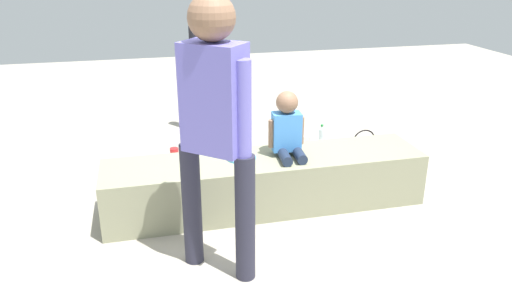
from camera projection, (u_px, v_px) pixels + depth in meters
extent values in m
plane|color=#A49C8E|center=(265.00, 206.00, 3.75)|extent=(12.00, 12.00, 0.00)
cube|color=gray|center=(266.00, 182.00, 3.68)|extent=(2.37, 0.52, 0.40)
cylinder|color=#1F2B42|center=(284.00, 156.00, 3.55)|extent=(0.10, 0.25, 0.08)
cylinder|color=#1F2B42|center=(299.00, 154.00, 3.58)|extent=(0.10, 0.25, 0.08)
cube|color=#448EE0|center=(286.00, 131.00, 3.61)|extent=(0.22, 0.15, 0.28)
sphere|color=#8C664C|center=(287.00, 102.00, 3.53)|extent=(0.16, 0.16, 0.16)
cylinder|color=#8C664C|center=(272.00, 134.00, 3.58)|extent=(0.05, 0.05, 0.21)
cylinder|color=#8C664C|center=(301.00, 130.00, 3.65)|extent=(0.05, 0.05, 0.21)
cylinder|color=#282738|center=(245.00, 219.00, 2.79)|extent=(0.12, 0.12, 0.78)
cylinder|color=#282738|center=(192.00, 205.00, 2.95)|extent=(0.12, 0.12, 0.78)
cube|color=#6C65C6|center=(214.00, 98.00, 2.62)|extent=(0.38, 0.37, 0.60)
sphere|color=#8C664C|center=(212.00, 17.00, 2.47)|extent=(0.25, 0.25, 0.25)
cylinder|color=#6C65C6|center=(243.00, 113.00, 2.57)|extent=(0.09, 0.09, 0.56)
cylinder|color=#6C65C6|center=(188.00, 104.00, 2.71)|extent=(0.09, 0.09, 0.56)
cylinder|color=#4CA5D8|center=(241.00, 158.00, 3.60)|extent=(0.22, 0.22, 0.01)
cylinder|color=#8F5E4C|center=(241.00, 154.00, 3.59)|extent=(0.10, 0.10, 0.05)
cylinder|color=pink|center=(241.00, 151.00, 3.58)|extent=(0.10, 0.10, 0.01)
cube|color=silver|center=(249.00, 156.00, 3.60)|extent=(0.11, 0.04, 0.00)
cube|color=#59C6B2|center=(230.00, 133.00, 4.83)|extent=(0.22, 0.11, 0.30)
torus|color=white|center=(225.00, 119.00, 4.77)|extent=(0.09, 0.01, 0.09)
torus|color=white|center=(235.00, 118.00, 4.79)|extent=(0.09, 0.01, 0.09)
cylinder|color=black|center=(198.00, 129.00, 5.33)|extent=(0.36, 0.36, 0.04)
cylinder|color=black|center=(196.00, 79.00, 5.12)|extent=(0.11, 0.11, 1.08)
cylinder|color=silver|center=(321.00, 137.00, 4.92)|extent=(0.06, 0.06, 0.17)
cone|color=silver|center=(322.00, 128.00, 4.88)|extent=(0.06, 0.06, 0.03)
cylinder|color=#268C3F|center=(322.00, 125.00, 4.87)|extent=(0.03, 0.03, 0.02)
cylinder|color=red|center=(174.00, 153.00, 4.59)|extent=(0.08, 0.08, 0.11)
cube|color=white|center=(296.00, 137.00, 4.99)|extent=(0.38, 0.38, 0.11)
cube|color=black|center=(363.00, 154.00, 4.38)|extent=(0.29, 0.14, 0.25)
torus|color=black|center=(364.00, 141.00, 4.34)|extent=(0.22, 0.01, 0.22)
cube|color=brown|center=(223.00, 159.00, 4.31)|extent=(0.31, 0.12, 0.23)
torus|color=brown|center=(223.00, 147.00, 4.27)|extent=(0.23, 0.01, 0.23)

